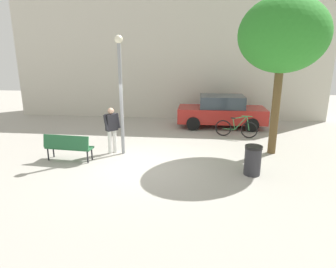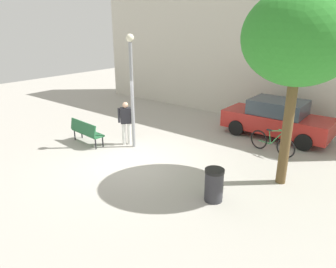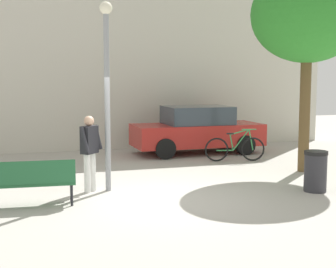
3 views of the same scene
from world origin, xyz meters
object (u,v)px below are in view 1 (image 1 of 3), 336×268
object	(u,v)px
bicycle_green	(236,128)
trash_bin	(253,160)
person_by_lamppost	(112,127)
park_bench	(68,145)
plaza_tree	(283,36)
parked_car_red	(221,111)
lamppost	(121,84)

from	to	relation	value
bicycle_green	trash_bin	world-z (taller)	bicycle_green
person_by_lamppost	park_bench	bearing A→B (deg)	-142.17
park_bench	plaza_tree	size ratio (longest dim) A/B	0.31
person_by_lamppost	parked_car_red	size ratio (longest dim) A/B	0.40
person_by_lamppost	plaza_tree	distance (m)	6.58
plaza_tree	trash_bin	bearing A→B (deg)	-116.32
person_by_lamppost	park_bench	size ratio (longest dim) A/B	1.02
person_by_lamppost	trash_bin	distance (m)	4.97
person_by_lamppost	bicycle_green	size ratio (longest dim) A/B	0.94
lamppost	plaza_tree	world-z (taller)	plaza_tree
person_by_lamppost	trash_bin	world-z (taller)	person_by_lamppost
person_by_lamppost	park_bench	xyz separation A→B (m)	(-1.24, -0.96, -0.42)
lamppost	bicycle_green	world-z (taller)	lamppost
bicycle_green	parked_car_red	size ratio (longest dim) A/B	0.42
lamppost	park_bench	size ratio (longest dim) A/B	2.51
park_bench	bicycle_green	distance (m)	6.94
person_by_lamppost	bicycle_green	world-z (taller)	person_by_lamppost
plaza_tree	parked_car_red	size ratio (longest dim) A/B	1.27
bicycle_green	plaza_tree	bearing A→B (deg)	-61.98
lamppost	plaza_tree	distance (m)	5.63
parked_car_red	plaza_tree	bearing A→B (deg)	-67.06
person_by_lamppost	bicycle_green	xyz separation A→B (m)	(4.71, 2.63, -0.58)
bicycle_green	park_bench	bearing A→B (deg)	-148.89
bicycle_green	trash_bin	bearing A→B (deg)	-89.77
plaza_tree	bicycle_green	world-z (taller)	plaza_tree
park_bench	trash_bin	xyz separation A→B (m)	(5.96, -0.49, -0.09)
lamppost	park_bench	xyz separation A→B (m)	(-1.63, -0.94, -1.94)
lamppost	bicycle_green	distance (m)	5.48
park_bench	trash_bin	bearing A→B (deg)	-4.74
person_by_lamppost	bicycle_green	distance (m)	5.42
park_bench	parked_car_red	size ratio (longest dim) A/B	0.39
parked_car_red	bicycle_green	bearing A→B (deg)	-73.19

